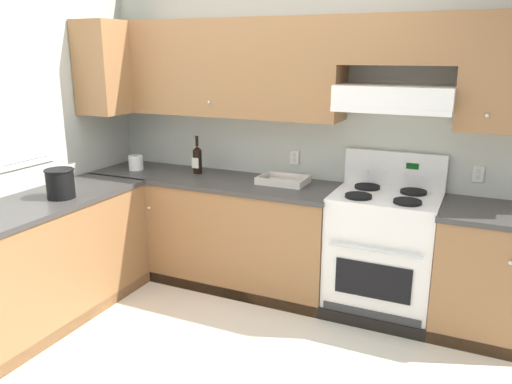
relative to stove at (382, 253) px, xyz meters
The scene contains 10 objects.
ground_plane 1.66m from the stove, 127.87° to the right, with size 7.04×7.04×0.00m, color beige.
wall_back 1.19m from the stove, 154.59° to the left, with size 4.68×0.57×2.55m.
wall_left 2.90m from the stove, 158.20° to the right, with size 0.47×4.00×2.55m.
counter_back_run 0.91m from the stove, behind, with size 3.60×0.65×0.91m.
counter_left_run 2.55m from the stove, 150.43° to the right, with size 0.63×1.91×0.91m.
stove is the anchor object (origin of this frame).
wine_bottle 1.73m from the stove, behind, with size 0.08×0.08×0.33m.
bowl 0.95m from the stove, behind, with size 0.38×0.27×0.06m.
bucket 2.41m from the stove, 154.96° to the right, with size 0.21×0.21×0.21m.
paper_towel_roll 2.26m from the stove, behind, with size 0.13×0.13×0.13m.
Camera 1 is at (1.60, -2.34, 1.93)m, focal length 35.60 mm.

